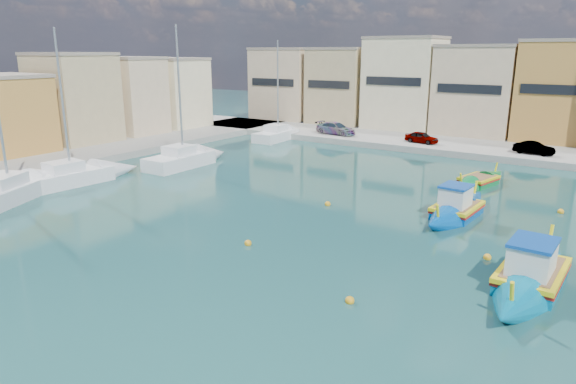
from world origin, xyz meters
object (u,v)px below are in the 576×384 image
Objects in this scene: yacht_midnorth at (195,158)px; yacht_mid at (91,174)px; luzzu_green at (478,182)px; luzzu_turquoise_cabin at (531,277)px; yacht_south at (28,186)px; luzzu_blue_cabin at (457,210)px; yacht_north at (285,134)px.

yacht_midnorth is 1.04× the size of yacht_mid.
luzzu_turquoise_cabin is at bearing -68.63° from luzzu_green.
yacht_south is at bearing -141.96° from luzzu_green.
yacht_south is (-25.33, -11.09, 0.10)m from luzzu_blue_cabin.
luzzu_blue_cabin is 29.52m from yacht_north.
luzzu_blue_cabin is 1.18× the size of luzzu_green.
yacht_north is (-29.12, 24.70, 0.05)m from luzzu_turquoise_cabin.
luzzu_blue_cabin reaches higher than luzzu_green.
yacht_mid is (-24.93, -6.52, 0.09)m from luzzu_blue_cabin.
luzzu_blue_cabin is at bearing 14.67° from yacht_mid.
luzzu_green is at bearing 31.21° from yacht_mid.
luzzu_turquoise_cabin is 0.91× the size of yacht_north.
yacht_south is at bearing -95.02° from yacht_mid.
yacht_mid is (-24.08, -14.59, 0.22)m from luzzu_green.
luzzu_turquoise_cabin is 0.87× the size of yacht_mid.
luzzu_turquoise_cabin reaches higher than luzzu_green.
luzzu_blue_cabin is (-5.21, 7.39, -0.03)m from luzzu_turquoise_cabin.
yacht_midnorth is at bearing -164.68° from luzzu_green.
yacht_north is (-23.91, 17.31, 0.07)m from luzzu_blue_cabin.
luzzu_blue_cabin is at bearing -35.91° from yacht_north.
yacht_midnorth is at bearing 78.67° from yacht_south.
yacht_north is at bearing 87.14° from yacht_south.
luzzu_blue_cabin is 8.11m from luzzu_green.
yacht_south is at bearing -92.86° from yacht_north.
luzzu_green is 0.60× the size of yacht_midnorth.
luzzu_turquoise_cabin is 30.15m from yacht_mid.
luzzu_green is 0.62× the size of yacht_mid.
luzzu_green is at bearing 15.32° from yacht_midnorth.
luzzu_blue_cabin is 0.74× the size of yacht_mid.
yacht_midnorth reaches higher than yacht_north.
luzzu_blue_cabin is at bearing -84.02° from luzzu_green.
luzzu_turquoise_cabin is at bearing -18.77° from yacht_midnorth.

